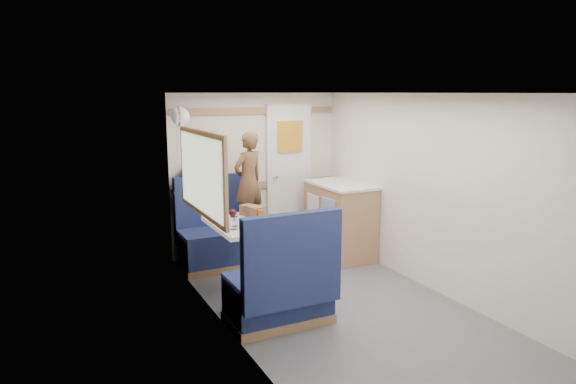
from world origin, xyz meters
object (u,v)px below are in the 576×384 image
cheese_block (255,222)px  bench_far (218,241)px  bench_near (281,292)px  salt_grinder (244,222)px  dinette_table (244,238)px  tumbler_mid (225,214)px  galley_counter (340,220)px  tumbler_right (247,212)px  tumbler_left (234,223)px  beer_glass (261,214)px  bread_loaf (252,211)px  orange_fruit (263,222)px  person (248,181)px  duffel_bag (202,178)px  tray (273,229)px  pepper_grinder (233,216)px  wine_glass (233,214)px  dome_light (180,116)px

cheese_block → bench_far: bearing=93.8°
bench_near → salt_grinder: bench_near is taller
dinette_table → tumbler_mid: tumbler_mid is taller
galley_counter → tumbler_right: galley_counter is taller
tumbler_left → beer_glass: bearing=34.6°
cheese_block → bread_loaf: (0.12, 0.39, 0.02)m
tumbler_right → orange_fruit: bearing=-92.3°
galley_counter → bread_loaf: galley_counter is taller
person → duffel_bag: (-0.44, 0.39, 0.00)m
bench_near → tumbler_left: bench_near is taller
tray → pepper_grinder: (-0.21, 0.51, 0.04)m
cheese_block → salt_grinder: salt_grinder is taller
tumbler_mid → pepper_grinder: 0.10m
bench_near → galley_counter: (1.47, 1.41, 0.17)m
person → tray: (-0.19, -1.10, -0.28)m
tumbler_mid → galley_counter: bearing=11.7°
person → duffel_bag: bearing=-64.1°
wine_glass → bread_loaf: (0.33, 0.32, -0.07)m
bench_near → orange_fruit: size_ratio=15.43×
dinette_table → beer_glass: beer_glass is taller
person → bread_loaf: 0.55m
beer_glass → bench_near: bearing=-103.0°
salt_grinder → tumbler_right: bearing=64.3°
tray → pepper_grinder: bearing=112.6°
bench_far → beer_glass: 0.93m
dome_light → beer_glass: 1.39m
galley_counter → bread_loaf: 1.35m
cheese_block → beer_glass: size_ratio=1.10×
person → tumbler_mid: person is taller
dome_light → duffel_bag: dome_light is taller
salt_grinder → tray: bearing=-48.8°
bench_far → pepper_grinder: 0.86m
orange_fruit → galley_counter: bearing=30.3°
wine_glass → tumbler_left: wine_glass is taller
tumbler_mid → tumbler_right: (0.24, 0.00, -0.01)m
bench_far → orange_fruit: (0.09, -1.12, 0.47)m
duffel_bag → tumbler_left: bearing=-77.8°
cheese_block → tumbler_left: tumbler_left is taller
orange_fruit → tumbler_left: 0.28m
dinette_table → tumbler_right: (0.11, 0.22, 0.21)m
tray → bread_loaf: (0.04, 0.62, 0.04)m
tumbler_right → beer_glass: 0.17m
tray → beer_glass: 0.46m
person → salt_grinder: size_ratio=11.93×
wine_glass → bread_loaf: wine_glass is taller
orange_fruit → cheese_block: orange_fruit is taller
tray → salt_grinder: size_ratio=3.61×
tray → wine_glass: (-0.30, 0.30, 0.11)m
tumbler_left → bread_loaf: (0.37, 0.44, -0.01)m
duffel_bag → orange_fruit: (0.19, -1.37, -0.24)m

